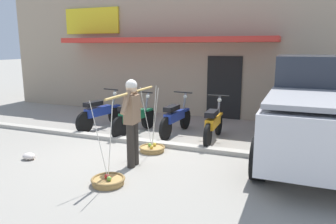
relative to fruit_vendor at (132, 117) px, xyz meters
name	(u,v)px	position (x,y,z in m)	size (l,w,h in m)	color
ground_plane	(134,153)	(-0.35, 0.68, -0.98)	(90.00, 90.00, 0.00)	gray
sidewalk_curb	(147,142)	(-0.35, 1.38, -0.93)	(20.00, 0.24, 0.10)	#AEA89C
fruit_vendor	(132,117)	(0.00, 0.00, 0.00)	(0.22, 1.86, 1.70)	#2D2823
fruit_basket_left_side	(152,148)	(-0.01, 0.93, -0.90)	(0.58, 0.58, 1.45)	#B2894C
fruit_basket_right_side	(108,180)	(0.01, -0.93, -0.90)	(0.58, 0.58, 1.45)	#B2894C
motorcycle_nearest_shop	(100,113)	(-2.23, 2.26, -0.53)	(0.57, 1.80, 1.09)	black
motorcycle_second_in_row	(134,117)	(-1.07, 2.10, -0.53)	(0.56, 1.80, 1.09)	black
motorcycle_third_in_row	(176,118)	(-0.03, 2.46, -0.53)	(0.54, 1.82, 1.09)	black
motorcycle_end_of_row	(214,123)	(1.06, 2.21, -0.53)	(0.54, 1.82, 1.09)	black
parked_truck	(319,110)	(3.32, 1.82, 0.05)	(2.20, 4.74, 2.10)	silver
storefront_building	(190,51)	(-1.22, 7.38, 1.12)	(13.00, 6.00, 4.20)	tan
plastic_litter_bag	(29,156)	(-2.18, -0.48, -0.91)	(0.28, 0.22, 0.14)	silver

